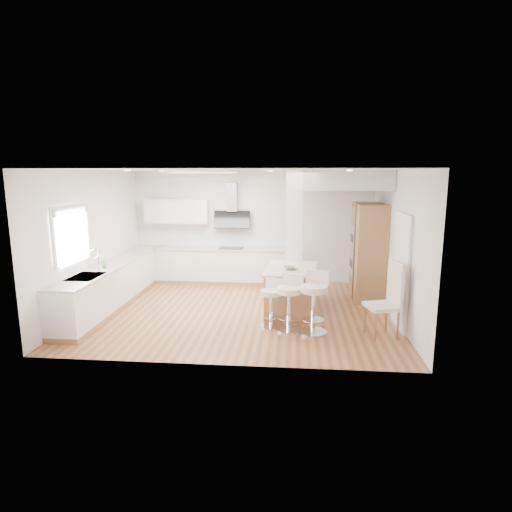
# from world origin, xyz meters

# --- Properties ---
(ground) EXTENTS (6.00, 6.00, 0.00)m
(ground) POSITION_xyz_m (0.00, 0.00, 0.00)
(ground) COLOR #A76A3E
(ground) RESTS_ON ground
(ceiling) EXTENTS (6.00, 5.00, 0.02)m
(ceiling) POSITION_xyz_m (0.00, 0.00, 0.00)
(ceiling) COLOR silver
(ceiling) RESTS_ON ground
(wall_back) EXTENTS (6.00, 0.04, 2.80)m
(wall_back) POSITION_xyz_m (0.00, 2.50, 1.40)
(wall_back) COLOR white
(wall_back) RESTS_ON ground
(wall_left) EXTENTS (0.04, 5.00, 2.80)m
(wall_left) POSITION_xyz_m (-3.00, 0.00, 1.40)
(wall_left) COLOR white
(wall_left) RESTS_ON ground
(wall_right) EXTENTS (0.04, 5.00, 2.80)m
(wall_right) POSITION_xyz_m (3.00, 0.00, 1.40)
(wall_right) COLOR white
(wall_right) RESTS_ON ground
(skylight) EXTENTS (4.10, 2.10, 0.06)m
(skylight) POSITION_xyz_m (-0.79, 0.60, 2.77)
(skylight) COLOR white
(skylight) RESTS_ON ground
(window_left) EXTENTS (0.06, 1.28, 1.07)m
(window_left) POSITION_xyz_m (-2.96, -0.90, 1.69)
(window_left) COLOR white
(window_left) RESTS_ON ground
(doorway_right) EXTENTS (0.05, 1.00, 2.10)m
(doorway_right) POSITION_xyz_m (2.97, -0.60, 1.00)
(doorway_right) COLOR #484239
(doorway_right) RESTS_ON ground
(counter_left) EXTENTS (0.63, 4.50, 1.35)m
(counter_left) POSITION_xyz_m (-2.70, 0.23, 0.46)
(counter_left) COLOR #A47346
(counter_left) RESTS_ON ground
(counter_back) EXTENTS (3.62, 0.63, 2.50)m
(counter_back) POSITION_xyz_m (-0.91, 2.22, 0.70)
(counter_back) COLOR #A47346
(counter_back) RESTS_ON ground
(pillar) EXTENTS (0.35, 0.35, 2.80)m
(pillar) POSITION_xyz_m (1.05, 0.95, 1.40)
(pillar) COLOR white
(pillar) RESTS_ON ground
(soffit) EXTENTS (1.78, 2.20, 0.40)m
(soffit) POSITION_xyz_m (2.10, 1.40, 2.60)
(soffit) COLOR silver
(soffit) RESTS_ON ground
(oven_column) EXTENTS (0.63, 1.21, 2.10)m
(oven_column) POSITION_xyz_m (2.68, 1.23, 1.05)
(oven_column) COLOR #A47346
(oven_column) RESTS_ON ground
(peninsula) EXTENTS (1.08, 1.54, 0.97)m
(peninsula) POSITION_xyz_m (1.01, 0.06, 0.45)
(peninsula) COLOR #A47346
(peninsula) RESTS_ON ground
(bar_stool_a) EXTENTS (0.51, 0.51, 0.87)m
(bar_stool_a) POSITION_xyz_m (0.67, -0.85, 0.49)
(bar_stool_a) COLOR silver
(bar_stool_a) RESTS_ON ground
(bar_stool_b) EXTENTS (0.59, 0.59, 1.00)m
(bar_stool_b) POSITION_xyz_m (0.99, -0.99, 0.56)
(bar_stool_b) COLOR silver
(bar_stool_b) RESTS_ON ground
(bar_stool_c) EXTENTS (0.63, 0.63, 1.08)m
(bar_stool_c) POSITION_xyz_m (1.42, -1.08, 0.61)
(bar_stool_c) COLOR silver
(bar_stool_c) RESTS_ON ground
(dining_chair) EXTENTS (0.62, 0.62, 1.30)m
(dining_chair) POSITION_xyz_m (2.67, -1.10, 0.69)
(dining_chair) COLOR beige
(dining_chair) RESTS_ON ground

